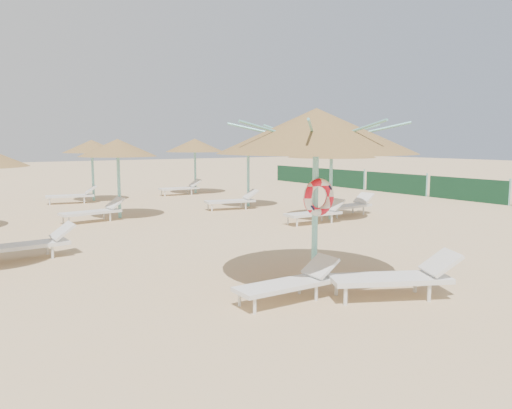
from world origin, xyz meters
TOP-DOWN VIEW (x-y plane):
  - ground at (0.00, 0.00)m, footprint 120.00×120.00m
  - main_palapa at (0.09, -0.01)m, footprint 3.56×3.56m
  - lounger_main_a at (-0.89, -0.55)m, footprint 1.83×0.59m
  - lounger_main_b at (0.70, -1.43)m, footprint 2.19×1.53m
  - palapa_field at (0.43, 10.69)m, footprint 15.33×13.93m
  - windbreak_fence at (14.00, 9.96)m, footprint 0.08×19.84m

SIDE VIEW (x-z plane):
  - ground at x=0.00m, z-range 0.00..0.00m
  - lounger_main_a at x=-0.89m, z-range -0.02..0.65m
  - lounger_main_b at x=0.70m, z-range -0.02..0.76m
  - windbreak_fence at x=14.00m, z-range -0.05..1.05m
  - palapa_field at x=0.43m, z-range 0.95..3.68m
  - main_palapa at x=0.09m, z-range 1.18..4.37m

